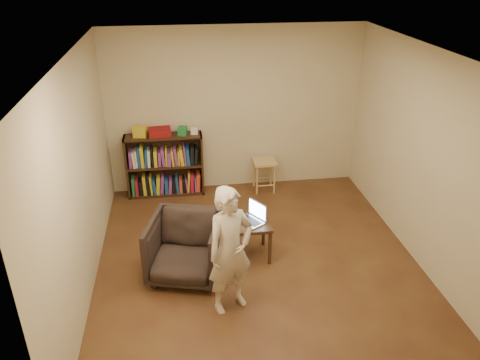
{
  "coord_description": "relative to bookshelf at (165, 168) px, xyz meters",
  "views": [
    {
      "loc": [
        -0.9,
        -4.76,
        3.57
      ],
      "look_at": [
        -0.18,
        0.35,
        1.02
      ],
      "focal_mm": 35.0,
      "sensor_mm": 36.0,
      "label": 1
    }
  ],
  "objects": [
    {
      "name": "floor",
      "position": [
        1.14,
        -2.09,
        -0.44
      ],
      "size": [
        4.5,
        4.5,
        0.0
      ],
      "primitive_type": "plane",
      "color": "#462216",
      "rests_on": "ground"
    },
    {
      "name": "ceiling",
      "position": [
        1.14,
        -2.09,
        2.16
      ],
      "size": [
        4.5,
        4.5,
        0.0
      ],
      "primitive_type": "plane",
      "color": "white",
      "rests_on": "wall_back"
    },
    {
      "name": "wall_back",
      "position": [
        1.14,
        0.16,
        0.86
      ],
      "size": [
        4.0,
        0.0,
        4.0
      ],
      "primitive_type": "plane",
      "rotation": [
        1.57,
        0.0,
        0.0
      ],
      "color": "beige",
      "rests_on": "floor"
    },
    {
      "name": "wall_left",
      "position": [
        -0.86,
        -2.09,
        0.86
      ],
      "size": [
        0.0,
        4.5,
        4.5
      ],
      "primitive_type": "plane",
      "rotation": [
        1.57,
        0.0,
        1.57
      ],
      "color": "beige",
      "rests_on": "floor"
    },
    {
      "name": "wall_right",
      "position": [
        3.14,
        -2.09,
        0.86
      ],
      "size": [
        0.0,
        4.5,
        4.5
      ],
      "primitive_type": "plane",
      "rotation": [
        1.57,
        0.0,
        -1.57
      ],
      "color": "beige",
      "rests_on": "floor"
    },
    {
      "name": "bookshelf",
      "position": [
        0.0,
        0.0,
        0.0
      ],
      "size": [
        1.2,
        0.3,
        1.0
      ],
      "color": "black",
      "rests_on": "floor"
    },
    {
      "name": "box_yellow",
      "position": [
        -0.34,
        -0.02,
        0.64
      ],
      "size": [
        0.22,
        0.18,
        0.16
      ],
      "primitive_type": "cube",
      "rotation": [
        0.0,
        0.0,
        -0.2
      ],
      "color": "gold",
      "rests_on": "bookshelf"
    },
    {
      "name": "red_cloth",
      "position": [
        -0.04,
        -0.0,
        0.62
      ],
      "size": [
        0.35,
        0.27,
        0.11
      ],
      "primitive_type": "cube",
      "rotation": [
        0.0,
        0.0,
        0.08
      ],
      "color": "maroon",
      "rests_on": "bookshelf"
    },
    {
      "name": "box_green",
      "position": [
        0.31,
        -0.03,
        0.63
      ],
      "size": [
        0.16,
        0.16,
        0.13
      ],
      "primitive_type": "cube",
      "rotation": [
        0.0,
        0.0,
        -0.23
      ],
      "color": "#1F7636",
      "rests_on": "bookshelf"
    },
    {
      "name": "box_white",
      "position": [
        0.49,
        -0.0,
        0.6
      ],
      "size": [
        0.11,
        0.11,
        0.08
      ],
      "primitive_type": "cube",
      "rotation": [
        0.0,
        0.0,
        -0.08
      ],
      "color": "white",
      "rests_on": "bookshelf"
    },
    {
      "name": "stool",
      "position": [
        1.58,
        -0.11,
        -0.02
      ],
      "size": [
        0.36,
        0.36,
        0.52
      ],
      "color": "tan",
      "rests_on": "floor"
    },
    {
      "name": "armchair",
      "position": [
        0.24,
        -2.18,
        -0.06
      ],
      "size": [
        1.01,
        1.03,
        0.77
      ],
      "primitive_type": "imported",
      "rotation": [
        0.0,
        0.0,
        -0.26
      ],
      "color": "#2C231D",
      "rests_on": "floor"
    },
    {
      "name": "side_table",
      "position": [
        1.07,
        -1.9,
        -0.02
      ],
      "size": [
        0.49,
        0.49,
        0.5
      ],
      "color": "black",
      "rests_on": "floor"
    },
    {
      "name": "laptop",
      "position": [
        1.11,
        -1.88,
        0.12
      ],
      "size": [
        0.38,
        0.41,
        0.25
      ],
      "rotation": [
        0.0,
        0.0,
        -1.0
      ],
      "color": "#A6A5AA",
      "rests_on": "side_table"
    },
    {
      "name": "person",
      "position": [
        0.71,
        -2.82,
        0.29
      ],
      "size": [
        0.63,
        0.55,
        1.47
      ],
      "primitive_type": "imported",
      "rotation": [
        0.0,
        0.0,
        0.44
      ],
      "color": "beige",
      "rests_on": "floor"
    }
  ]
}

